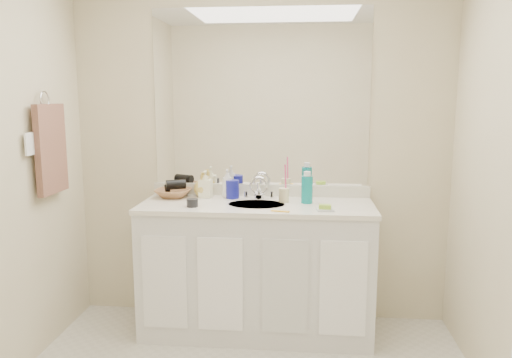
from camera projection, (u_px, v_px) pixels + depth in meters
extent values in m
cube|color=beige|center=(261.00, 150.00, 3.47)|extent=(2.60, 0.02, 2.40)
cube|color=beige|center=(137.00, 300.00, 0.92)|extent=(2.60, 0.02, 2.40)
cube|color=silver|center=(257.00, 270.00, 3.33)|extent=(1.50, 0.55, 0.85)
cube|color=white|center=(257.00, 206.00, 3.26)|extent=(1.52, 0.57, 0.03)
cube|color=beige|center=(260.00, 190.00, 3.50)|extent=(1.52, 0.03, 0.08)
cylinder|color=#BBB4A3|center=(256.00, 206.00, 3.24)|extent=(0.37, 0.37, 0.02)
cylinder|color=silver|center=(259.00, 191.00, 3.40)|extent=(0.02, 0.02, 0.11)
cube|color=white|center=(261.00, 98.00, 3.41)|extent=(1.48, 0.01, 1.20)
cylinder|color=#14178F|center=(232.00, 189.00, 3.41)|extent=(0.10, 0.10, 0.12)
cylinder|color=beige|center=(284.00, 195.00, 3.29)|extent=(0.09, 0.09, 0.09)
cylinder|color=#EE3E7D|center=(286.00, 180.00, 3.28)|extent=(0.02, 0.04, 0.20)
cylinder|color=#0B8385|center=(307.00, 190.00, 3.26)|extent=(0.08, 0.08, 0.18)
cube|color=silver|center=(325.00, 210.00, 3.05)|extent=(0.11, 0.10, 0.01)
cube|color=#94C730|center=(325.00, 207.00, 3.04)|extent=(0.08, 0.06, 0.03)
cube|color=#F0AB19|center=(280.00, 211.00, 3.02)|extent=(0.12, 0.05, 0.00)
cylinder|color=black|center=(192.00, 203.00, 3.15)|extent=(0.09, 0.09, 0.05)
imported|color=silver|center=(227.00, 184.00, 3.43)|extent=(0.08, 0.08, 0.20)
imported|color=#F6F4C8|center=(206.00, 184.00, 3.44)|extent=(0.09, 0.09, 0.19)
imported|color=#D5B853|center=(203.00, 185.00, 3.47)|extent=(0.13, 0.13, 0.17)
imported|color=brown|center=(173.00, 193.00, 3.45)|extent=(0.27, 0.27, 0.06)
cylinder|color=black|center=(176.00, 185.00, 3.44)|extent=(0.15, 0.11, 0.07)
torus|color=silver|center=(45.00, 100.00, 3.02)|extent=(0.01, 0.11, 0.11)
cube|color=brown|center=(51.00, 149.00, 3.07)|extent=(0.04, 0.32, 0.55)
cube|color=white|center=(29.00, 144.00, 2.87)|extent=(0.01, 0.08, 0.13)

